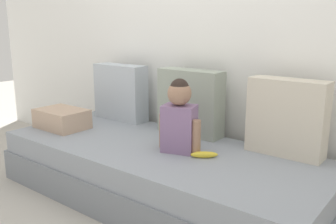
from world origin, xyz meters
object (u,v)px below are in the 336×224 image
(throw_pillow_left, at_px, (121,92))
(folded_blanket, at_px, (62,119))
(throw_pillow_center, at_px, (190,102))
(toddler, at_px, (179,117))
(throw_pillow_right, at_px, (287,118))
(banana, at_px, (204,155))
(couch, at_px, (158,173))

(throw_pillow_left, distance_m, folded_blanket, 0.54)
(throw_pillow_left, distance_m, throw_pillow_center, 0.73)
(throw_pillow_center, bearing_deg, toddler, -65.31)
(throw_pillow_right, relative_size, banana, 2.82)
(throw_pillow_center, bearing_deg, banana, -45.33)
(folded_blanket, bearing_deg, couch, 7.56)
(throw_pillow_center, xyz_separation_m, folded_blanket, (-0.89, -0.49, -0.17))
(toddler, bearing_deg, couch, -176.50)
(toddler, bearing_deg, folded_blanket, -173.08)
(throw_pillow_left, distance_m, banana, 1.17)
(couch, bearing_deg, toddler, 3.50)
(throw_pillow_center, distance_m, toddler, 0.40)
(toddler, relative_size, folded_blanket, 1.19)
(throw_pillow_right, xyz_separation_m, folded_blanket, (-1.62, -0.49, -0.16))
(throw_pillow_right, xyz_separation_m, toddler, (-0.56, -0.36, -0.01))
(folded_blanket, bearing_deg, throw_pillow_right, 16.90)
(throw_pillow_left, distance_m, toddler, 0.96)
(throw_pillow_right, height_order, banana, throw_pillow_right)
(throw_pillow_right, xyz_separation_m, banana, (-0.36, -0.37, -0.22))
(throw_pillow_right, distance_m, banana, 0.56)
(throw_pillow_left, height_order, throw_pillow_right, throw_pillow_right)
(folded_blanket, bearing_deg, toddler, 6.92)
(toddler, xyz_separation_m, banana, (0.20, -0.00, -0.21))
(banana, bearing_deg, toddler, 178.67)
(throw_pillow_center, bearing_deg, folded_blanket, -151.12)
(toddler, height_order, folded_blanket, toddler)
(throw_pillow_left, height_order, banana, throw_pillow_left)
(throw_pillow_left, relative_size, banana, 2.90)
(banana, relative_size, folded_blanket, 0.42)
(throw_pillow_left, xyz_separation_m, throw_pillow_center, (0.73, 0.00, 0.01))
(toddler, relative_size, banana, 2.79)
(folded_blanket, bearing_deg, banana, 5.64)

